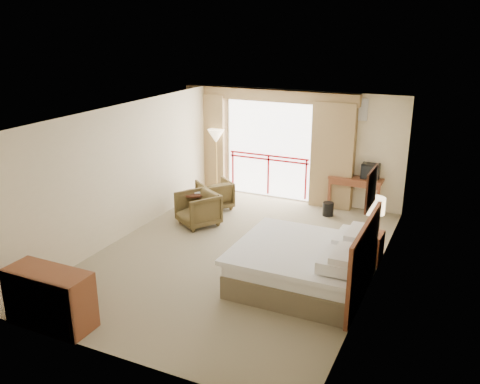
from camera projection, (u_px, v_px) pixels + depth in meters
The scene contains 29 objects.
floor at pixel (239, 254), 9.66m from camera, with size 7.00×7.00×0.00m, color #817556.
ceiling at pixel (238, 113), 8.80m from camera, with size 7.00×7.00×0.00m, color white.
wall_back at pixel (300, 147), 12.24m from camera, with size 5.00×5.00×0.00m, color beige.
wall_front at pixel (117, 267), 6.22m from camera, with size 5.00×5.00×0.00m, color beige.
wall_left at pixel (127, 171), 10.23m from camera, with size 7.00×7.00×0.00m, color beige.
wall_right at pixel (378, 207), 8.23m from camera, with size 7.00×7.00×0.00m, color beige.
balcony_door at pixel (269, 150), 12.59m from camera, with size 2.40×2.40×0.00m, color white.
balcony_railing at pixel (268, 165), 12.70m from camera, with size 2.09×0.03×1.02m.
curtain_left at pixel (208, 142), 13.12m from camera, with size 1.00×0.26×2.50m, color olive.
curtain_right at pixel (333, 156), 11.80m from camera, with size 1.00×0.26×2.50m, color olive.
valance at pixel (268, 95), 12.08m from camera, with size 4.40×0.22×0.28m, color olive.
hvac_vent at pixel (357, 109), 11.37m from camera, with size 0.50×0.04×0.50m, color silver.
bed at pixel (305, 265), 8.43m from camera, with size 2.13×2.06×0.97m.
headboard at pixel (364, 261), 7.95m from camera, with size 0.06×2.10×1.30m, color brown.
framed_art at pixel (371, 188), 7.57m from camera, with size 0.04×0.72×0.60m.
nightstand at pixel (371, 247), 9.30m from camera, with size 0.39×0.47×0.56m, color brown.
table_lamp at pixel (375, 206), 9.10m from camera, with size 0.37×0.37×0.64m.
phone at pixel (368, 234), 9.09m from camera, with size 0.17×0.13×0.07m, color black.
desk at pixel (357, 183), 11.85m from camera, with size 1.23×0.59×0.80m.
tv at pixel (371, 171), 11.57m from camera, with size 0.39×0.31×0.36m.
coffee_maker at pixel (342, 170), 11.85m from camera, with size 0.12×0.12×0.25m, color black.
cup at pixel (348, 174), 11.77m from camera, with size 0.07×0.07×0.10m, color white.
wastebasket at pixel (328, 209), 11.56m from camera, with size 0.25×0.25×0.31m, color black.
armchair_far at pixel (215, 208), 12.10m from camera, with size 0.72×0.74×0.68m, color #48391D.
armchair_near at pixel (198, 224), 11.09m from camera, with size 0.78×0.80×0.73m, color #48391D.
side_table at pixel (195, 201), 11.35m from camera, with size 0.55×0.55×0.60m.
book at pixel (195, 192), 11.29m from camera, with size 0.18×0.24×0.02m, color white.
floor_lamp at pixel (216, 139), 12.72m from camera, with size 0.42×0.42×1.66m.
dresser at pixel (50, 298), 7.29m from camera, with size 1.29×0.55×0.86m.
Camera 1 is at (3.74, -7.95, 4.20)m, focal length 38.00 mm.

